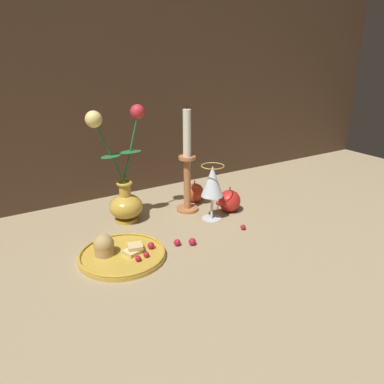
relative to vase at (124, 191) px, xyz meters
name	(u,v)px	position (x,y,z in m)	size (l,w,h in m)	color
ground_plane	(182,223)	(0.14, -0.11, -0.10)	(2.40, 2.40, 0.00)	#9E8966
wall_back	(125,15)	(0.14, 0.24, 0.50)	(2.40, 0.04, 1.20)	#422D1E
vase	(124,191)	(0.00, 0.00, 0.00)	(0.18, 0.10, 0.35)	gold
plate_with_pastries	(119,253)	(-0.10, -0.20, -0.08)	(0.22, 0.22, 0.07)	gold
wine_glass	(212,183)	(0.23, -0.13, 0.02)	(0.07, 0.07, 0.17)	silver
candlestick	(187,168)	(0.20, -0.03, 0.05)	(0.07, 0.07, 0.34)	#B77042
apple_beside_vase	(195,193)	(0.26, 0.02, -0.06)	(0.06, 0.06, 0.08)	#D14223
apple_near_glass	(230,201)	(0.32, -0.11, -0.06)	(0.07, 0.07, 0.08)	red
berry_near_plate	(192,242)	(0.09, -0.24, -0.09)	(0.02, 0.02, 0.02)	#AD192D
berry_front_center	(243,227)	(0.27, -0.24, -0.09)	(0.02, 0.02, 0.02)	#AD192D
berry_by_glass_stem	(177,243)	(0.06, -0.22, -0.09)	(0.02, 0.02, 0.02)	#AD192D
berry_under_candlestick	(218,203)	(0.32, -0.05, -0.09)	(0.01, 0.01, 0.01)	#AD192D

